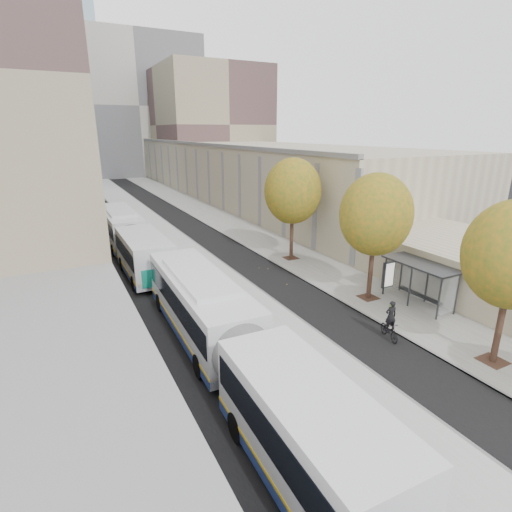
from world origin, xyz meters
TOP-DOWN VIEW (x-y plane):
  - bus_platform at (-3.88, 35.00)m, footprint 4.25×150.00m
  - sidewalk at (4.12, 35.00)m, footprint 4.75×150.00m
  - building_tan at (15.50, 64.00)m, footprint 18.00×92.00m
  - building_far_block at (6.00, 96.00)m, footprint 30.00×18.00m
  - bus_shelter at (5.69, 10.96)m, footprint 1.90×4.40m
  - tree_c at (3.60, 13.00)m, footprint 4.20×4.20m
  - tree_d at (3.60, 22.00)m, footprint 4.40×4.40m
  - bus_near at (-7.20, 9.28)m, footprint 3.14×18.52m
  - bus_far at (-7.79, 28.64)m, footprint 2.75×18.26m
  - cyclist at (1.05, 8.73)m, footprint 0.83×1.64m
  - distant_car at (-7.23, 62.24)m, footprint 1.85×3.68m

SIDE VIEW (x-z plane):
  - sidewalk at x=4.12m, z-range 0.00..0.08m
  - bus_platform at x=-3.88m, z-range 0.00..0.15m
  - distant_car at x=-7.23m, z-range 0.00..1.20m
  - cyclist at x=1.05m, z-range -0.26..1.76m
  - bus_far at x=-7.79m, z-range 0.14..3.18m
  - bus_near at x=-7.20m, z-range 0.14..3.22m
  - bus_shelter at x=5.69m, z-range 0.92..3.45m
  - building_tan at x=15.50m, z-range 0.00..8.00m
  - tree_c at x=3.60m, z-range 1.61..8.89m
  - tree_d at x=3.60m, z-range 1.67..9.27m
  - building_far_block at x=6.00m, z-range 0.00..30.00m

